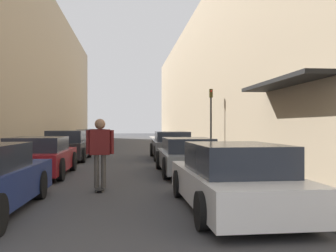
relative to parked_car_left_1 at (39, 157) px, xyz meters
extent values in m
plane|color=#38383A|center=(2.49, 9.99, -0.62)|extent=(116.66, 116.66, 0.00)
cube|color=gray|center=(-1.93, 15.29, -0.56)|extent=(1.80, 53.03, 0.12)
cube|color=gray|center=(6.91, 15.29, -0.56)|extent=(1.80, 53.03, 0.12)
cube|color=tan|center=(-4.83, 15.29, 5.19)|extent=(4.00, 53.03, 11.63)
cube|color=tan|center=(9.81, 15.29, 4.45)|extent=(4.00, 53.03, 10.15)
cube|color=black|center=(7.41, -1.95, 2.28)|extent=(1.00, 4.80, 0.12)
cylinder|color=black|center=(0.93, -3.95, -0.31)|extent=(0.18, 0.63, 0.63)
cube|color=maroon|center=(0.00, 0.05, -0.12)|extent=(1.83, 4.16, 0.63)
cube|color=#232833|center=(0.00, -0.16, 0.42)|extent=(1.61, 2.16, 0.45)
cylinder|color=black|center=(-0.89, 1.34, -0.28)|extent=(0.18, 0.69, 0.69)
cylinder|color=black|center=(0.89, 1.34, -0.28)|extent=(0.18, 0.69, 0.69)
cylinder|color=black|center=(0.89, -1.24, -0.28)|extent=(0.18, 0.69, 0.69)
cube|color=#232326|center=(0.04, 5.65, -0.10)|extent=(1.85, 4.36, 0.70)
cube|color=#232833|center=(0.04, 5.43, 0.52)|extent=(1.61, 2.27, 0.53)
cylinder|color=black|center=(-0.84, 6.99, -0.30)|extent=(0.18, 0.65, 0.65)
cylinder|color=black|center=(0.91, 6.99, -0.30)|extent=(0.18, 0.65, 0.65)
cylinder|color=black|center=(-0.84, 4.31, -0.30)|extent=(0.18, 0.65, 0.65)
cylinder|color=black|center=(0.91, 4.31, -0.30)|extent=(0.18, 0.65, 0.65)
cube|color=silver|center=(0.13, 11.00, -0.14)|extent=(1.99, 4.29, 0.61)
cube|color=#232833|center=(0.13, 10.79, 0.43)|extent=(1.72, 2.24, 0.52)
cylinder|color=black|center=(-0.81, 12.32, -0.29)|extent=(0.18, 0.65, 0.65)
cylinder|color=black|center=(1.06, 12.32, -0.29)|extent=(0.18, 0.65, 0.65)
cylinder|color=black|center=(-0.81, 9.68, -0.29)|extent=(0.18, 0.65, 0.65)
cylinder|color=black|center=(1.06, 9.68, -0.29)|extent=(0.18, 0.65, 0.65)
cube|color=navy|center=(-0.09, 16.57, -0.13)|extent=(1.73, 4.75, 0.63)
cube|color=#232833|center=(-0.09, 16.34, 0.45)|extent=(1.52, 2.47, 0.55)
cylinder|color=black|center=(-0.93, 18.05, -0.31)|extent=(0.18, 0.62, 0.62)
cylinder|color=black|center=(0.76, 18.05, -0.31)|extent=(0.18, 0.62, 0.62)
cylinder|color=black|center=(-0.93, 15.10, -0.31)|extent=(0.18, 0.62, 0.62)
cylinder|color=black|center=(0.76, 15.10, -0.31)|extent=(0.18, 0.62, 0.62)
cube|color=#232326|center=(0.02, 22.31, -0.09)|extent=(1.90, 4.53, 0.69)
cube|color=#232833|center=(0.02, 22.08, 0.49)|extent=(1.67, 2.36, 0.47)
cylinder|color=black|center=(-0.91, 23.71, -0.28)|extent=(0.18, 0.69, 0.69)
cylinder|color=black|center=(0.94, 23.71, -0.28)|extent=(0.18, 0.69, 0.69)
cylinder|color=black|center=(-0.91, 20.90, -0.28)|extent=(0.18, 0.69, 0.69)
cylinder|color=black|center=(0.94, 20.90, -0.28)|extent=(0.18, 0.69, 0.69)
cube|color=silver|center=(4.89, -5.45, -0.16)|extent=(1.85, 4.44, 0.58)
cube|color=#232833|center=(4.89, -5.67, 0.40)|extent=(1.60, 2.32, 0.54)
cylinder|color=black|center=(4.02, -4.08, -0.31)|extent=(0.18, 0.61, 0.61)
cylinder|color=black|center=(5.76, -4.08, -0.31)|extent=(0.18, 0.61, 0.61)
cylinder|color=black|center=(4.02, -6.82, -0.31)|extent=(0.18, 0.61, 0.61)
cylinder|color=black|center=(5.76, -6.82, -0.31)|extent=(0.18, 0.61, 0.61)
cube|color=gray|center=(4.88, 0.12, -0.15)|extent=(1.80, 4.40, 0.56)
cube|color=#232833|center=(4.88, -0.10, 0.37)|extent=(1.56, 2.30, 0.47)
cylinder|color=black|center=(4.03, 1.48, -0.28)|extent=(0.18, 0.68, 0.68)
cylinder|color=black|center=(5.73, 1.48, -0.28)|extent=(0.18, 0.68, 0.68)
cylinder|color=black|center=(4.03, -1.24, -0.28)|extent=(0.18, 0.68, 0.68)
cylinder|color=black|center=(5.73, -1.24, -0.28)|extent=(0.18, 0.68, 0.68)
cube|color=#515459|center=(5.02, 5.89, -0.08)|extent=(1.89, 4.76, 0.70)
cube|color=#232833|center=(5.02, 5.66, 0.50)|extent=(1.62, 2.49, 0.46)
cylinder|color=black|center=(4.16, 7.35, -0.27)|extent=(0.18, 0.70, 0.70)
cylinder|color=black|center=(5.89, 7.35, -0.27)|extent=(0.18, 0.70, 0.70)
cylinder|color=black|center=(4.16, 4.43, -0.27)|extent=(0.18, 0.70, 0.70)
cylinder|color=black|center=(5.89, 4.43, -0.27)|extent=(0.18, 0.70, 0.70)
cube|color=black|center=(2.17, -3.02, -0.56)|extent=(0.20, 0.78, 0.02)
cylinder|color=beige|center=(2.10, -2.77, -0.59)|extent=(0.03, 0.06, 0.06)
cylinder|color=beige|center=(2.25, -2.77, -0.59)|extent=(0.03, 0.06, 0.06)
cylinder|color=beige|center=(2.10, -3.27, -0.59)|extent=(0.03, 0.06, 0.06)
cylinder|color=beige|center=(2.25, -3.27, -0.59)|extent=(0.03, 0.06, 0.06)
cylinder|color=#47423D|center=(2.09, -3.02, -0.13)|extent=(0.12, 0.12, 0.83)
cylinder|color=#47423D|center=(2.26, -3.02, -0.13)|extent=(0.12, 0.12, 0.83)
cube|color=maroon|center=(2.17, -3.02, 0.60)|extent=(0.50, 0.22, 0.64)
sphere|color=#8C664C|center=(2.17, -3.02, 1.05)|extent=(0.27, 0.27, 0.27)
cylinder|color=maroon|center=(1.87, -3.02, 0.60)|extent=(0.10, 0.10, 0.60)
cylinder|color=maroon|center=(2.47, -3.02, 0.60)|extent=(0.10, 0.10, 0.60)
cylinder|color=#2D2D2D|center=(7.24, 6.79, 1.22)|extent=(0.10, 0.10, 3.45)
cube|color=#332D0F|center=(7.24, 6.79, 2.72)|extent=(0.16, 0.16, 0.45)
sphere|color=red|center=(7.24, 6.70, 2.84)|extent=(0.11, 0.11, 0.11)
camera|label=1|loc=(2.86, -12.54, 1.01)|focal=40.00mm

